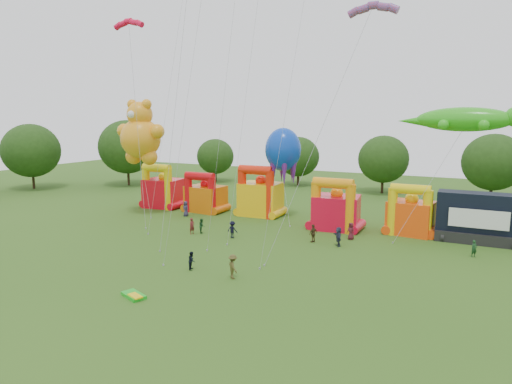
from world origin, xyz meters
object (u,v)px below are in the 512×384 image
at_px(gecko_kite, 435,173).
at_px(spectator_4, 313,233).
at_px(bouncy_castle_2, 260,196).
at_px(stage_trailer, 479,218).
at_px(octopus_kite, 284,170).
at_px(bouncy_castle_0, 163,191).
at_px(teddy_bear_kite, 141,140).
at_px(spectator_0, 186,209).

xyz_separation_m(gecko_kite, spectator_4, (-10.67, -6.20, -6.09)).
bearing_deg(bouncy_castle_2, spectator_4, -41.04).
bearing_deg(stage_trailer, spectator_4, -152.90).
xyz_separation_m(bouncy_castle_2, octopus_kite, (3.59, -0.55, 3.65)).
relative_size(bouncy_castle_0, octopus_kite, 0.55).
bearing_deg(octopus_kite, bouncy_castle_2, 171.36).
bearing_deg(teddy_bear_kite, spectator_0, 20.30).
height_order(bouncy_castle_2, spectator_4, bouncy_castle_2).
bearing_deg(bouncy_castle_2, spectator_0, -150.58).
distance_m(teddy_bear_kite, spectator_0, 10.37).
xyz_separation_m(teddy_bear_kite, spectator_0, (5.21, 1.93, -8.76)).
relative_size(gecko_kite, octopus_kite, 1.20).
bearing_deg(spectator_4, bouncy_castle_2, -108.01).
height_order(bouncy_castle_0, bouncy_castle_2, bouncy_castle_2).
height_order(octopus_kite, spectator_4, octopus_kite).
distance_m(stage_trailer, octopus_kite, 22.15).
relative_size(bouncy_castle_0, spectator_0, 3.18).
bearing_deg(teddy_bear_kite, bouncy_castle_0, 101.71).
bearing_deg(gecko_kite, spectator_0, -176.63).
bearing_deg(spectator_4, stage_trailer, 140.13).
xyz_separation_m(stage_trailer, gecko_kite, (-4.24, -1.43, 4.57)).
distance_m(bouncy_castle_2, gecko_kite, 21.85).
height_order(stage_trailer, octopus_kite, octopus_kite).
xyz_separation_m(gecko_kite, spectator_0, (-29.47, -1.73, -6.05)).
distance_m(bouncy_castle_2, teddy_bear_kite, 16.69).
xyz_separation_m(bouncy_castle_0, teddy_bear_kite, (1.11, -5.37, 7.36)).
bearing_deg(bouncy_castle_2, teddy_bear_kite, -153.94).
distance_m(gecko_kite, spectator_0, 30.13).
bearing_deg(teddy_bear_kite, octopus_kite, 19.51).
relative_size(stage_trailer, gecko_kite, 0.58).
height_order(octopus_kite, spectator_0, octopus_kite).
relative_size(bouncy_castle_0, teddy_bear_kite, 0.42).
height_order(gecko_kite, spectator_4, gecko_kite).
bearing_deg(stage_trailer, bouncy_castle_2, 176.59).
xyz_separation_m(octopus_kite, spectator_4, (6.91, -8.60, -5.22)).
distance_m(teddy_bear_kite, spectator_4, 25.70).
distance_m(bouncy_castle_2, spectator_4, 14.02).
xyz_separation_m(octopus_kite, spectator_0, (-11.89, -4.13, -5.18)).
bearing_deg(bouncy_castle_0, stage_trailer, -0.40).
bearing_deg(octopus_kite, gecko_kite, -7.78).
height_order(bouncy_castle_0, spectator_0, bouncy_castle_0).
bearing_deg(stage_trailer, octopus_kite, 177.46).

